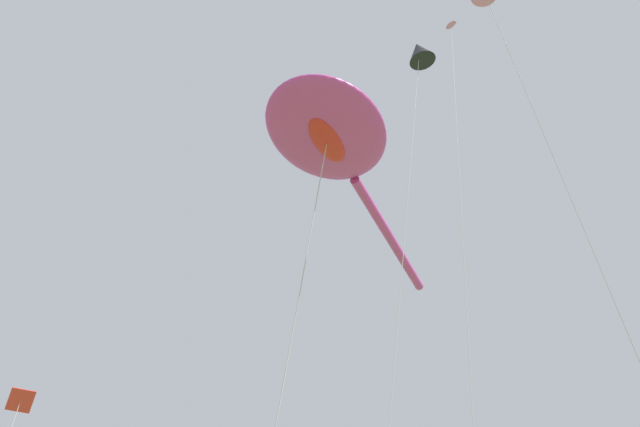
% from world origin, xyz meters
% --- Properties ---
extents(big_show_kite, '(9.26, 7.78, 15.68)m').
position_xyz_m(big_show_kite, '(0.43, 11.48, 15.26)').
color(big_show_kite, '#CC3899').
rests_on(big_show_kite, ground).
extents(small_kite_bird_shape, '(3.50, 1.42, 25.36)m').
position_xyz_m(small_kite_bird_shape, '(6.33, 12.60, 22.10)').
color(small_kite_bird_shape, pink).
rests_on(small_kite_bird_shape, ground).
extents(small_kite_diamond_red, '(1.27, 3.42, 11.05)m').
position_xyz_m(small_kite_diamond_red, '(-4.61, 22.04, 10.13)').
color(small_kite_diamond_red, red).
rests_on(small_kite_diamond_red, ground).
extents(small_kite_box_yellow, '(4.37, 1.10, 22.20)m').
position_xyz_m(small_kite_box_yellow, '(4.43, 12.14, 21.61)').
color(small_kite_box_yellow, black).
rests_on(small_kite_box_yellow, ground).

